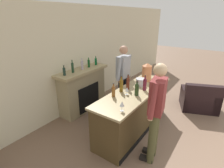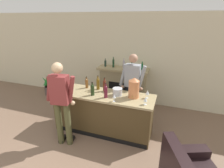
% 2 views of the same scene
% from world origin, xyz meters
% --- Properties ---
extents(wall_back_panel, '(12.00, 0.07, 2.75)m').
position_xyz_m(wall_back_panel, '(0.00, 4.27, 1.38)').
color(wall_back_panel, beige).
rests_on(wall_back_panel, ground_plane).
extents(bar_counter, '(2.34, 0.73, 0.97)m').
position_xyz_m(bar_counter, '(0.08, 2.42, 0.49)').
color(bar_counter, '#46351D').
rests_on(bar_counter, ground_plane).
extents(fireplace_stone, '(1.54, 0.52, 1.48)m').
position_xyz_m(fireplace_stone, '(0.10, 4.01, 0.59)').
color(fireplace_stone, '#988A66').
rests_on(fireplace_stone, ground_plane).
extents(potted_plant_corner, '(0.39, 0.38, 0.73)m').
position_xyz_m(potted_plant_corner, '(-2.54, 3.77, 0.27)').
color(potted_plant_corner, '#534643').
rests_on(potted_plant_corner, ground_plane).
extents(person_customer, '(0.65, 0.35, 1.82)m').
position_xyz_m(person_customer, '(-0.52, 1.71, 1.01)').
color(person_customer, '#4A4929').
rests_on(person_customer, ground_plane).
extents(person_bartender, '(0.66, 0.30, 1.80)m').
position_xyz_m(person_bartender, '(0.61, 3.04, 1.00)').
color(person_bartender, black).
rests_on(person_bartender, ground_plane).
extents(copper_dispenser, '(0.23, 0.27, 0.44)m').
position_xyz_m(copper_dispenser, '(0.78, 2.48, 1.20)').
color(copper_dispenser, '#C87648').
rests_on(copper_dispenser, bar_counter).
extents(ice_bucket_steel, '(0.22, 0.22, 0.16)m').
position_xyz_m(ice_bucket_steel, '(0.42, 2.46, 1.05)').
color(ice_bucket_steel, silver).
rests_on(ice_bucket_steel, bar_counter).
extents(wine_bottle_merlot_tall, '(0.07, 0.07, 0.28)m').
position_xyz_m(wine_bottle_merlot_tall, '(-0.42, 2.63, 1.10)').
color(wine_bottle_merlot_tall, brown).
rests_on(wine_bottle_merlot_tall, bar_counter).
extents(wine_bottle_burgundy_dark, '(0.08, 0.08, 0.34)m').
position_xyz_m(wine_bottle_burgundy_dark, '(0.22, 2.26, 1.12)').
color(wine_bottle_burgundy_dark, '#571628').
rests_on(wine_bottle_burgundy_dark, bar_counter).
extents(wine_bottle_port_short, '(0.08, 0.08, 0.30)m').
position_xyz_m(wine_bottle_port_short, '(-0.10, 2.29, 1.11)').
color(wine_bottle_port_short, '#1F3317').
rests_on(wine_bottle_port_short, bar_counter).
extents(wine_bottle_chardonnay_pale, '(0.07, 0.07, 0.34)m').
position_xyz_m(wine_bottle_chardonnay_pale, '(0.06, 2.59, 1.12)').
color(wine_bottle_chardonnay_pale, '#531F12').
rests_on(wine_bottle_chardonnay_pale, bar_counter).
extents(wine_bottle_cabernet_heavy, '(0.08, 0.08, 0.34)m').
position_xyz_m(wine_bottle_cabernet_heavy, '(-0.13, 2.64, 1.13)').
color(wine_bottle_cabernet_heavy, brown).
rests_on(wine_bottle_cabernet_heavy, bar_counter).
extents(wine_glass_mid_counter, '(0.08, 0.08, 0.18)m').
position_xyz_m(wine_glass_mid_counter, '(-0.81, 2.20, 1.10)').
color(wine_glass_mid_counter, silver).
rests_on(wine_glass_mid_counter, bar_counter).
extents(wine_glass_front_right, '(0.08, 0.08, 0.16)m').
position_xyz_m(wine_glass_front_right, '(1.07, 2.22, 1.08)').
color(wine_glass_front_right, silver).
rests_on(wine_glass_front_right, bar_counter).
extents(wine_glass_back_row, '(0.08, 0.08, 0.18)m').
position_xyz_m(wine_glass_back_row, '(1.06, 2.53, 1.10)').
color(wine_glass_back_row, silver).
rests_on(wine_glass_back_row, bar_counter).
extents(wine_glass_front_left, '(0.07, 0.07, 0.16)m').
position_xyz_m(wine_glass_front_left, '(0.45, 2.15, 1.09)').
color(wine_glass_front_left, silver).
rests_on(wine_glass_front_left, bar_counter).
extents(wine_glass_by_dispenser, '(0.07, 0.07, 0.16)m').
position_xyz_m(wine_glass_by_dispenser, '(-0.19, 2.46, 1.08)').
color(wine_glass_by_dispenser, silver).
rests_on(wine_glass_by_dispenser, bar_counter).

